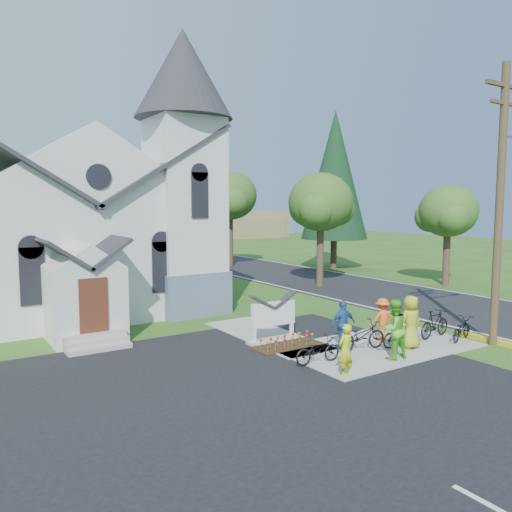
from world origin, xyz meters
TOP-DOWN VIEW (x-y plane):
  - ground at (0.00, 0.00)m, footprint 120.00×120.00m
  - parking_lot at (-7.00, -2.00)m, footprint 20.00×16.00m
  - road at (10.00, 15.00)m, footprint 8.00×90.00m
  - sidewalk at (1.50, 0.50)m, footprint 7.00×4.00m
  - church at (-5.48, 12.48)m, footprint 12.35×12.00m
  - church_sign at (-1.20, 3.20)m, footprint 2.20×0.40m
  - flower_bed at (-1.20, 2.30)m, footprint 2.60×1.10m
  - utility_pole at (5.36, -1.50)m, footprint 3.45×0.28m
  - tree_road_near at (8.50, 12.00)m, footprint 4.00×4.00m
  - tree_road_mid at (9.00, 24.00)m, footprint 4.40×4.40m
  - tree_road_far at (15.50, 8.00)m, footprint 3.60×3.60m
  - conifer at (15.00, 18.00)m, footprint 5.20×5.20m
  - distant_hills at (3.36, 56.33)m, footprint 61.00×10.00m
  - cyclist_0 at (-1.70, -1.20)m, footprint 0.61×0.44m
  - bike_0 at (-1.59, 0.18)m, footprint 1.68×0.70m
  - cyclist_1 at (0.82, -0.77)m, footprint 1.01×0.81m
  - bike_1 at (2.02, -0.02)m, footprint 1.54×0.64m
  - cyclist_2 at (0.32, 1.08)m, footprint 1.03×0.53m
  - bike_2 at (0.61, 0.46)m, footprint 2.02×0.90m
  - cyclist_3 at (2.35, 1.12)m, footprint 1.12×0.84m
  - bike_3 at (4.13, 0.14)m, footprint 1.83×0.69m
  - cyclist_4 at (2.24, -0.29)m, footprint 0.96×0.67m
  - bike_4 at (4.66, -0.63)m, footprint 1.73×1.00m

SIDE VIEW (x-z plane):
  - ground at x=0.00m, z-range 0.00..0.00m
  - parking_lot at x=-7.00m, z-range 0.00..0.02m
  - road at x=10.00m, z-range 0.00..0.02m
  - sidewalk at x=1.50m, z-range 0.00..0.05m
  - flower_bed at x=-1.20m, z-range 0.00..0.07m
  - bike_4 at x=4.66m, z-range 0.05..0.91m
  - bike_0 at x=-1.59m, z-range 0.05..0.91m
  - bike_1 at x=2.02m, z-range 0.05..0.95m
  - bike_2 at x=0.61m, z-range 0.05..1.07m
  - bike_3 at x=4.13m, z-range 0.05..1.13m
  - cyclist_3 at x=2.35m, z-range 0.05..1.60m
  - cyclist_0 at x=-1.70m, z-range 0.05..1.62m
  - cyclist_2 at x=0.32m, z-range 0.05..1.73m
  - cyclist_4 at x=2.24m, z-range 0.05..1.92m
  - church_sign at x=-1.20m, z-range 0.18..1.88m
  - cyclist_1 at x=0.82m, z-range 0.05..2.02m
  - distant_hills at x=3.36m, z-range -0.63..4.97m
  - tree_road_far at x=15.50m, z-range 1.48..7.78m
  - tree_road_near at x=8.50m, z-range 1.68..8.73m
  - church at x=-5.48m, z-range -1.25..11.75m
  - utility_pole at x=5.36m, z-range 0.40..10.40m
  - tree_road_mid at x=9.00m, z-range 1.88..9.68m
  - conifer at x=15.00m, z-range 1.19..13.59m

